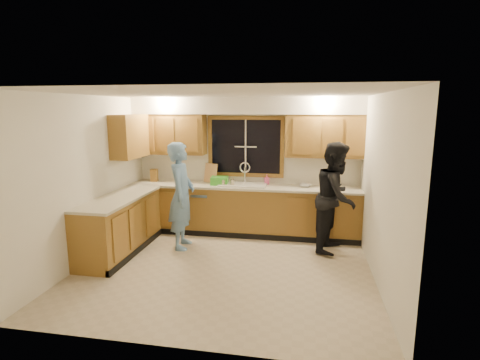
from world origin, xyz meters
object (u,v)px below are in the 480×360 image
soap_bottle (267,179)px  bowl (305,186)px  sink (243,188)px  man (182,196)px  stove (101,237)px  woman (336,197)px  knife_block (154,175)px  dishwasher (199,210)px  dish_crate (220,181)px

soap_bottle → bowl: bearing=-11.3°
sink → soap_bottle: (0.42, 0.18, 0.15)m
man → bowl: size_ratio=8.60×
sink → stove: 2.60m
man → sink: bearing=-52.2°
stove → man: bearing=46.2°
man → woman: woman is taller
stove → bowl: bearing=32.5°
sink → woman: bearing=-19.0°
knife_block → man: bearing=-53.6°
dishwasher → knife_block: bearing=174.6°
dishwasher → soap_bottle: soap_bottle is taller
sink → dish_crate: size_ratio=2.81×
sink → dish_crate: bearing=179.8°
bowl → man: bearing=-155.7°
woman → knife_block: woman is taller
sink → stove: size_ratio=0.96×
dish_crate → soap_bottle: size_ratio=1.68×
dishwasher → woman: bearing=-12.4°
sink → woman: size_ratio=0.48×
dishwasher → man: 0.98m
man → soap_bottle: size_ratio=9.72×
dishwasher → dish_crate: (0.41, 0.02, 0.58)m
soap_bottle → sink: bearing=-156.9°
sink → stove: (-1.80, -1.82, -0.41)m
knife_block → dish_crate: bearing=-9.4°
knife_block → soap_bottle: bearing=-3.5°
dish_crate → soap_bottle: 0.88m
dish_crate → bowl: 1.57m
knife_block → sink: bearing=-8.7°
dish_crate → man: bearing=-116.9°
knife_block → woman: bearing=-16.9°
stove → dish_crate: bearing=53.4°
stove → knife_block: bearing=88.5°
man → woman: (2.51, 0.31, 0.01)m
bowl → soap_bottle: bearing=168.7°
woman → dish_crate: 2.14m
knife_block → stove: bearing=-97.8°
dishwasher → soap_bottle: 1.41m
sink → man: 1.24m
sink → dishwasher: 0.96m
stove → knife_block: knife_block is taller
sink → dish_crate: (-0.44, 0.00, 0.13)m
dishwasher → soap_bottle: (1.27, 0.19, 0.60)m
soap_bottle → dishwasher: bearing=-171.4°
stove → dish_crate: (1.36, 1.83, 0.54)m
sink → dishwasher: (-0.85, -0.01, -0.45)m
soap_bottle → stove: bearing=-137.9°
dishwasher → stove: size_ratio=0.91×
stove → woman: (3.42, 1.27, 0.44)m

